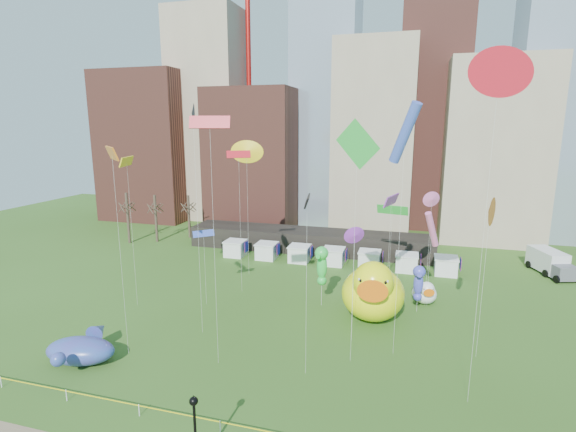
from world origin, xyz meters
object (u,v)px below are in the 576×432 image
(lamppost, at_px, (195,425))
(box_truck, at_px, (550,262))
(big_duck, at_px, (373,291))
(seahorse_green, at_px, (322,263))
(seahorse_purple, at_px, (419,280))
(small_duck, at_px, (425,293))
(whale_inflatable, at_px, (82,349))

(lamppost, height_order, box_truck, lamppost)
(lamppost, bearing_deg, big_duck, 70.91)
(big_duck, height_order, lamppost, big_duck)
(big_duck, xyz_separation_m, seahorse_green, (-5.69, 2.04, 1.84))
(seahorse_purple, xyz_separation_m, lamppost, (-12.26, -25.89, -0.58))
(big_duck, xyz_separation_m, small_duck, (5.23, 5.69, -1.80))
(small_duck, xyz_separation_m, seahorse_purple, (-0.82, -2.51, 2.25))
(small_duck, relative_size, seahorse_green, 0.58)
(whale_inflatable, bearing_deg, small_duck, 25.56)
(big_duck, relative_size, small_duck, 2.29)
(big_duck, bearing_deg, seahorse_green, 156.76)
(seahorse_purple, bearing_deg, lamppost, -116.53)
(big_duck, height_order, seahorse_green, seahorse_green)
(seahorse_purple, height_order, box_truck, seahorse_purple)
(whale_inflatable, bearing_deg, box_truck, 27.98)
(lamppost, relative_size, box_truck, 0.63)
(seahorse_green, xyz_separation_m, box_truck, (27.13, 18.56, -3.34))
(seahorse_green, bearing_deg, seahorse_purple, 16.06)
(box_truck, bearing_deg, whale_inflatable, -159.82)
(big_duck, relative_size, lamppost, 1.84)
(big_duck, distance_m, seahorse_green, 6.31)
(small_duck, distance_m, lamppost, 31.32)
(big_duck, height_order, small_duck, big_duck)
(seahorse_green, relative_size, seahorse_purple, 1.31)
(seahorse_purple, bearing_deg, box_truck, 44.45)
(seahorse_green, height_order, whale_inflatable, seahorse_green)
(seahorse_purple, xyz_separation_m, whale_inflatable, (-26.98, -17.97, -2.36))
(small_duck, distance_m, seahorse_green, 12.07)
(box_truck, bearing_deg, big_duck, -154.77)
(big_duck, distance_m, whale_inflatable, 27.05)
(small_duck, height_order, seahorse_green, seahorse_green)
(whale_inflatable, xyz_separation_m, box_truck, (44.02, 35.39, 0.42))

